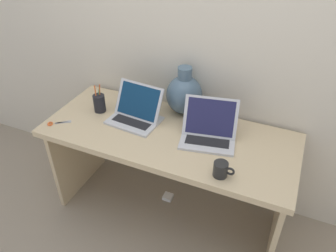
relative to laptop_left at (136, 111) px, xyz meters
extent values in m
plane|color=gray|center=(0.24, -0.05, -0.78)|extent=(6.00, 6.00, 0.00)
cube|color=beige|center=(0.24, 0.31, 0.42)|extent=(4.40, 0.04, 2.40)
cube|color=#D1B78C|center=(0.24, -0.05, -0.08)|extent=(1.56, 0.65, 0.04)
cube|color=#D1B78C|center=(-0.50, -0.05, -0.44)|extent=(0.03, 0.55, 0.67)
cube|color=#D1B78C|center=(0.99, -0.05, -0.44)|extent=(0.03, 0.55, 0.67)
cube|color=silver|center=(0.00, -0.03, -0.05)|extent=(0.34, 0.26, 0.01)
cube|color=black|center=(0.00, -0.03, -0.04)|extent=(0.26, 0.16, 0.00)
cube|color=silver|center=(0.00, 0.03, 0.06)|extent=(0.32, 0.14, 0.21)
cube|color=navy|center=(0.00, 0.03, 0.06)|extent=(0.29, 0.13, 0.19)
cube|color=silver|center=(0.49, -0.03, -0.05)|extent=(0.36, 0.31, 0.01)
cube|color=black|center=(0.49, -0.03, -0.04)|extent=(0.28, 0.20, 0.00)
cube|color=silver|center=(0.48, 0.04, 0.06)|extent=(0.34, 0.18, 0.22)
cube|color=#23234C|center=(0.48, 0.04, 0.06)|extent=(0.30, 0.16, 0.19)
ellipsoid|color=slate|center=(0.24, 0.21, 0.07)|extent=(0.24, 0.24, 0.26)
cylinder|color=slate|center=(0.24, 0.21, 0.22)|extent=(0.09, 0.09, 0.08)
cylinder|color=black|center=(0.64, -0.29, -0.02)|extent=(0.08, 0.08, 0.08)
torus|color=black|center=(0.69, -0.29, -0.01)|extent=(0.05, 0.01, 0.05)
cylinder|color=black|center=(-0.27, -0.01, 0.00)|extent=(0.08, 0.08, 0.12)
cylinder|color=orange|center=(-0.27, 0.01, 0.05)|extent=(0.03, 0.01, 0.16)
cylinder|color=#4CA566|center=(-0.28, 0.00, 0.04)|extent=(0.03, 0.02, 0.13)
cylinder|color=orange|center=(-0.29, -0.02, 0.05)|extent=(0.01, 0.02, 0.16)
cube|color=#B7B7BC|center=(-0.42, -0.22, -0.06)|extent=(0.08, 0.08, 0.00)
cube|color=#B7B7BC|center=(-0.41, -0.22, -0.06)|extent=(0.09, 0.06, 0.00)
torus|color=orange|center=(-0.48, -0.27, -0.06)|extent=(0.03, 0.04, 0.01)
torus|color=orange|center=(-0.48, -0.27, -0.06)|extent=(0.03, 0.04, 0.01)
cube|color=white|center=(0.20, 0.05, -0.76)|extent=(0.07, 0.07, 0.03)
camera|label=1|loc=(0.89, -1.53, 1.13)|focal=34.88mm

